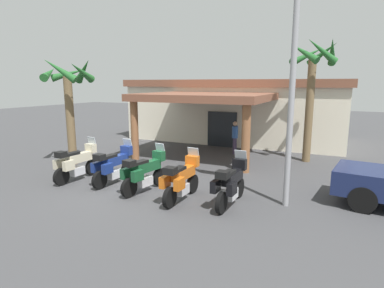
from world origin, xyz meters
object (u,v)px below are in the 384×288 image
at_px(motorcycle_green, 144,172).
at_px(pedestrian, 235,135).
at_px(palm_tree_near_portico, 312,74).
at_px(motorcycle_cream, 76,163).
at_px(palm_tree_roadside, 69,90).
at_px(roadside_sign, 295,35).
at_px(motorcycle_blue, 113,166).
at_px(motorcycle_black, 231,184).
at_px(motel_building, 237,109).
at_px(motorcycle_orange, 181,180).

xyz_separation_m(motorcycle_green, pedestrian, (0.76, 7.23, 0.33)).
bearing_deg(palm_tree_near_portico, motorcycle_cream, -135.96).
distance_m(motorcycle_green, palm_tree_roadside, 6.19).
xyz_separation_m(pedestrian, roadside_sign, (3.95, -6.30, 4.09)).
height_order(motorcycle_blue, motorcycle_black, same).
bearing_deg(palm_tree_near_portico, motel_building, 138.95).
bearing_deg(palm_tree_roadside, palm_tree_near_portico, 29.75).
relative_size(palm_tree_near_portico, palm_tree_roadside, 1.17).
bearing_deg(pedestrian, motorcycle_green, -90.30).
distance_m(motorcycle_blue, palm_tree_roadside, 4.84).
height_order(motorcycle_green, palm_tree_near_portico, palm_tree_near_portico).
bearing_deg(motorcycle_orange, roadside_sign, -70.98).
bearing_deg(palm_tree_roadside, motorcycle_green, -17.79).
bearing_deg(pedestrian, motorcycle_blue, -102.75).
bearing_deg(motel_building, palm_tree_roadside, -116.45).
relative_size(motorcycle_cream, motorcycle_orange, 1.00).
relative_size(motorcycle_orange, palm_tree_near_portico, 0.38).
relative_size(motorcycle_black, pedestrian, 1.25).
bearing_deg(motel_building, roadside_sign, -65.58).
xyz_separation_m(motorcycle_green, motorcycle_orange, (1.58, -0.16, 0.00)).
xyz_separation_m(motorcycle_orange, motorcycle_black, (1.58, 0.32, 0.00)).
bearing_deg(motorcycle_green, pedestrian, 2.08).
relative_size(motel_building, motorcycle_cream, 6.46).
height_order(motorcycle_blue, pedestrian, pedestrian).
distance_m(motorcycle_green, pedestrian, 7.27).
bearing_deg(motorcycle_orange, motorcycle_cream, 89.18).
relative_size(motorcycle_cream, motorcycle_black, 1.00).
relative_size(motorcycle_blue, motorcycle_orange, 1.00).
bearing_deg(motorcycle_cream, motorcycle_black, -86.41).
distance_m(motorcycle_green, roadside_sign, 6.53).
distance_m(motorcycle_green, palm_tree_near_portico, 9.20).
bearing_deg(motorcycle_black, motorcycle_orange, 101.92).
bearing_deg(roadside_sign, palm_tree_roadside, 175.64).
distance_m(palm_tree_roadside, roadside_sign, 10.15).
relative_size(pedestrian, palm_tree_roadside, 0.36).
xyz_separation_m(motorcycle_cream, motorcycle_orange, (4.74, -0.05, 0.00)).
relative_size(motel_building, motorcycle_green, 6.47).
xyz_separation_m(motel_building, roadside_sign, (5.45, -10.85, 3.07)).
height_order(palm_tree_near_portico, palm_tree_roadside, palm_tree_near_portico).
bearing_deg(motorcycle_orange, palm_tree_roadside, 74.63).
height_order(motel_building, motorcycle_black, motel_building).
xyz_separation_m(palm_tree_near_portico, roadside_sign, (0.25, -6.32, 0.92)).
bearing_deg(motorcycle_cream, motorcycle_blue, -77.16).
xyz_separation_m(motorcycle_green, motorcycle_black, (3.16, 0.16, 0.00)).
bearing_deg(motorcycle_black, motorcycle_green, 93.30).
xyz_separation_m(motorcycle_green, palm_tree_roadside, (-5.27, 1.69, 2.75)).
bearing_deg(motorcycle_cream, motorcycle_green, -86.81).
bearing_deg(motel_building, motorcycle_black, -73.70).
distance_m(motorcycle_green, motorcycle_black, 3.17).
bearing_deg(roadside_sign, motorcycle_blue, -173.49).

